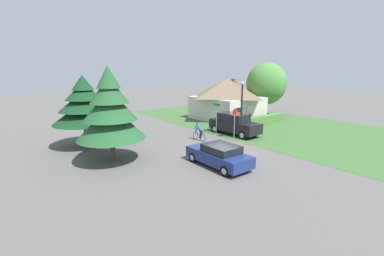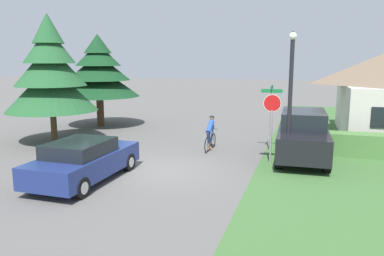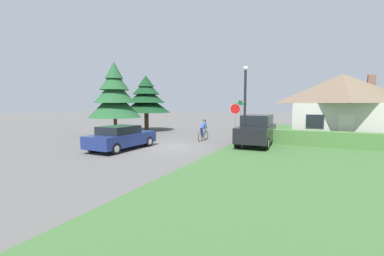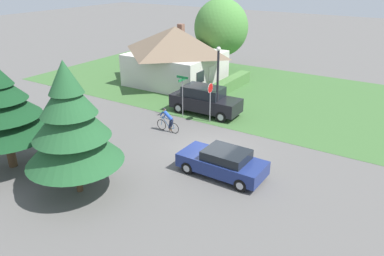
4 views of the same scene
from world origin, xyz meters
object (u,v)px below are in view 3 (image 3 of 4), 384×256
object	(u,v)px
sedan_left_lane	(121,138)
conifer_tall_far	(146,98)
parked_suv_right	(257,130)
stop_sign	(235,117)
conifer_tall_near	(115,96)
street_lamp	(245,102)
cyclist	(203,130)
cottage_house	(341,105)
street_name_sign	(240,114)

from	to	relation	value
sedan_left_lane	conifer_tall_far	xyz separation A→B (m)	(-5.08, 9.58, 2.54)
parked_suv_right	stop_sign	world-z (taller)	stop_sign
sedan_left_lane	parked_suv_right	world-z (taller)	parked_suv_right
sedan_left_lane	conifer_tall_near	xyz separation A→B (m)	(-4.84, 4.85, 2.63)
stop_sign	conifer_tall_far	size ratio (longest dim) A/B	0.49
street_lamp	cyclist	bearing A→B (deg)	155.07
cottage_house	street_name_sign	size ratio (longest dim) A/B	2.70
parked_suv_right	cyclist	bearing A→B (deg)	83.11
parked_suv_right	conifer_tall_near	world-z (taller)	conifer_tall_near
parked_suv_right	street_name_sign	world-z (taller)	street_name_sign
conifer_tall_near	street_lamp	bearing A→B (deg)	-5.17
cottage_house	sedan_left_lane	bearing A→B (deg)	-137.65
parked_suv_right	conifer_tall_near	bearing A→B (deg)	89.42
cyclist	sedan_left_lane	bearing A→B (deg)	153.57
conifer_tall_near	conifer_tall_far	distance (m)	4.74
cyclist	parked_suv_right	world-z (taller)	parked_suv_right
street_name_sign	conifer_tall_far	bearing A→B (deg)	161.36
street_lamp	street_name_sign	xyz separation A→B (m)	(-0.87, 2.20, -0.81)
cottage_house	street_name_sign	xyz separation A→B (m)	(-6.52, -5.11, -0.58)
sedan_left_lane	conifer_tall_near	size ratio (longest dim) A/B	0.71
street_lamp	conifer_tall_near	bearing A→B (deg)	174.83
cyclist	stop_sign	world-z (taller)	stop_sign
stop_sign	sedan_left_lane	bearing A→B (deg)	33.57
cyclist	conifer_tall_far	size ratio (longest dim) A/B	0.31
sedan_left_lane	street_lamp	xyz separation A→B (m)	(6.30, 3.84, 2.11)
street_lamp	street_name_sign	size ratio (longest dim) A/B	1.73
conifer_tall_near	conifer_tall_far	world-z (taller)	conifer_tall_near
conifer_tall_far	parked_suv_right	bearing A→B (deg)	-20.77
stop_sign	conifer_tall_near	xyz separation A→B (m)	(-10.49, 0.84, 1.45)
cottage_house	stop_sign	xyz separation A→B (m)	(-6.30, -7.14, -0.69)
cottage_house	sedan_left_lane	size ratio (longest dim) A/B	1.80
stop_sign	street_name_sign	distance (m)	2.04
cottage_house	conifer_tall_near	bearing A→B (deg)	-160.09
sedan_left_lane	conifer_tall_near	world-z (taller)	conifer_tall_near
parked_suv_right	conifer_tall_far	size ratio (longest dim) A/B	0.90
parked_suv_right	stop_sign	distance (m)	1.81
cottage_house	sedan_left_lane	world-z (taller)	cottage_house
cottage_house	conifer_tall_far	xyz separation A→B (m)	(-17.04, -1.56, 0.67)
cottage_house	street_name_sign	bearing A→B (deg)	-142.56
conifer_tall_far	conifer_tall_near	bearing A→B (deg)	-87.04
cyclist	parked_suv_right	bearing A→B (deg)	-93.68
parked_suv_right	stop_sign	size ratio (longest dim) A/B	1.86
cottage_house	conifer_tall_far	size ratio (longest dim) A/B	1.42
sedan_left_lane	cyclist	distance (m)	6.15
parked_suv_right	street_name_sign	xyz separation A→B (m)	(-1.37, 0.96, 1.01)
stop_sign	street_name_sign	bearing A→B (deg)	-85.62
street_lamp	cottage_house	bearing A→B (deg)	52.26
sedan_left_lane	conifer_tall_near	distance (m)	7.34
stop_sign	street_lamp	xyz separation A→B (m)	(0.65, -0.17, 0.93)
street_name_sign	cyclist	bearing A→B (deg)	-166.67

